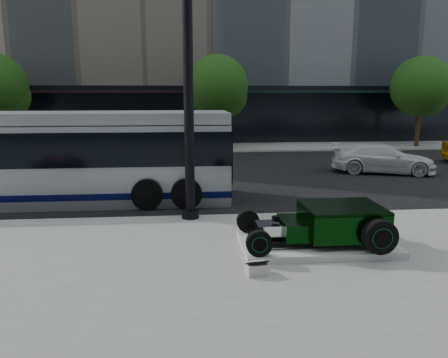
{
  "coord_description": "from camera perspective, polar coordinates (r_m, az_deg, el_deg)",
  "views": [
    {
      "loc": [
        -1.05,
        -13.99,
        3.54
      ],
      "look_at": [
        0.03,
        -2.25,
        1.2
      ],
      "focal_mm": 35.0,
      "sensor_mm": 36.0,
      "label": 1
    }
  ],
  "objects": [
    {
      "name": "ground",
      "position": [
        14.47,
        -0.92,
        -2.94
      ],
      "size": [
        120.0,
        120.0,
        0.0
      ],
      "primitive_type": "plane",
      "color": "black",
      "rests_on": "ground"
    },
    {
      "name": "sidewalk_far",
      "position": [
        28.22,
        -3.08,
        4.13
      ],
      "size": [
        70.0,
        4.0,
        0.12
      ],
      "primitive_type": "cube",
      "color": "gray",
      "rests_on": "ground"
    },
    {
      "name": "street_trees",
      "position": [
        27.15,
        -0.62,
        11.71
      ],
      "size": [
        29.8,
        3.8,
        5.7
      ],
      "color": "black",
      "rests_on": "sidewalk_far"
    },
    {
      "name": "display_plinth",
      "position": [
        10.12,
        12.02,
        -8.33
      ],
      "size": [
        3.4,
        1.8,
        0.15
      ],
      "primitive_type": "cube",
      "color": "silver",
      "rests_on": "sidewalk_near"
    },
    {
      "name": "hot_rod",
      "position": [
        10.07,
        13.95,
        -5.52
      ],
      "size": [
        3.22,
        2.0,
        0.81
      ],
      "color": "black",
      "rests_on": "display_plinth"
    },
    {
      "name": "info_plaque",
      "position": [
        8.53,
        4.29,
        -11.52
      ],
      "size": [
        0.44,
        0.36,
        0.31
      ],
      "color": "silver",
      "rests_on": "sidewalk_near"
    },
    {
      "name": "lamppost",
      "position": [
        11.75,
        -4.71,
        14.21
      ],
      "size": [
        0.48,
        0.48,
        8.74
      ],
      "color": "black",
      "rests_on": "sidewalk_near"
    },
    {
      "name": "transit_bus",
      "position": [
        15.29,
        -22.5,
        2.65
      ],
      "size": [
        12.12,
        2.88,
        2.92
      ],
      "color": "#A6ACAF",
      "rests_on": "ground"
    },
    {
      "name": "white_sedan",
      "position": [
        20.76,
        20.02,
        2.53
      ],
      "size": [
        4.78,
        3.01,
        1.29
      ],
      "primitive_type": "imported",
      "rotation": [
        0.0,
        0.0,
        1.28
      ],
      "color": "silver",
      "rests_on": "ground"
    }
  ]
}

